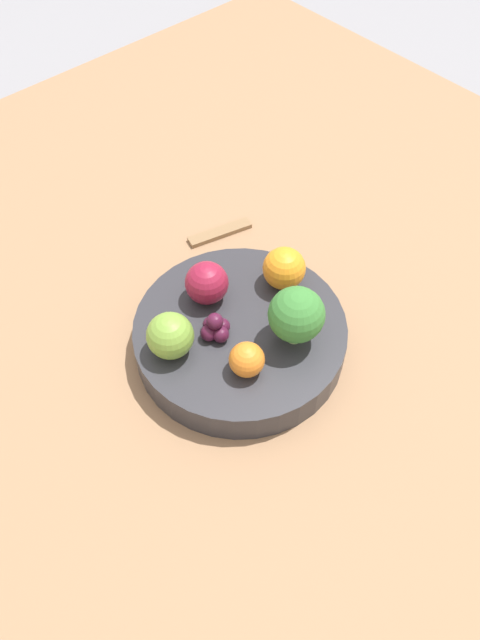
{
  "coord_description": "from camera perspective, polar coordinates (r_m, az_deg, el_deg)",
  "views": [
    {
      "loc": [
        0.26,
        0.29,
        0.58
      ],
      "look_at": [
        0.0,
        0.0,
        0.07
      ],
      "focal_mm": 35.0,
      "sensor_mm": 36.0,
      "label": 1
    }
  ],
  "objects": [
    {
      "name": "orange_back",
      "position": [
        0.61,
        0.62,
        -3.64
      ],
      "size": [
        0.04,
        0.04,
        0.04
      ],
      "color": "orange",
      "rests_on": "bowl"
    },
    {
      "name": "broccoli",
      "position": [
        0.62,
        5.18,
        0.44
      ],
      "size": [
        0.06,
        0.06,
        0.07
      ],
      "color": "#8CB76B",
      "rests_on": "bowl"
    },
    {
      "name": "grape_cluster",
      "position": [
        0.64,
        -2.27,
        -0.72
      ],
      "size": [
        0.03,
        0.03,
        0.03
      ],
      "color": "#47142D",
      "rests_on": "bowl"
    },
    {
      "name": "spoon",
      "position": [
        0.79,
        -1.85,
        8.01
      ],
      "size": [
        0.08,
        0.04,
        0.01
      ],
      "color": "olive",
      "rests_on": "table_surface"
    },
    {
      "name": "orange_front",
      "position": [
        0.67,
        4.05,
        4.74
      ],
      "size": [
        0.05,
        0.05,
        0.05
      ],
      "color": "orange",
      "rests_on": "bowl"
    },
    {
      "name": "bowl",
      "position": [
        0.67,
        0.0,
        -1.5
      ],
      "size": [
        0.23,
        0.23,
        0.04
      ],
      "color": "#2D2D33",
      "rests_on": "table_surface"
    },
    {
      "name": "ground_plane",
      "position": [
        0.7,
        0.0,
        -3.37
      ],
      "size": [
        6.0,
        6.0,
        0.0
      ],
      "primitive_type": "plane",
      "color": "gray"
    },
    {
      "name": "table_surface",
      "position": [
        0.69,
        0.0,
        -2.9
      ],
      "size": [
        1.2,
        1.2,
        0.02
      ],
      "color": "#936D4C",
      "rests_on": "ground_plane"
    },
    {
      "name": "apple_red",
      "position": [
        0.62,
        -6.41,
        -1.44
      ],
      "size": [
        0.05,
        0.05,
        0.05
      ],
      "color": "olive",
      "rests_on": "bowl"
    },
    {
      "name": "apple_green",
      "position": [
        0.66,
        -3.15,
        3.35
      ],
      "size": [
        0.05,
        0.05,
        0.05
      ],
      "color": "maroon",
      "rests_on": "bowl"
    }
  ]
}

